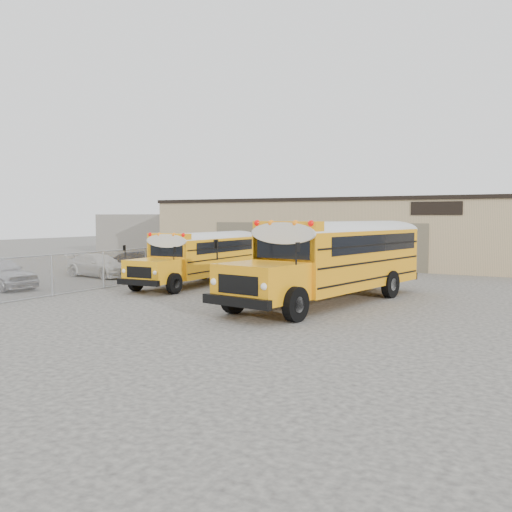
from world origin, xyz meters
The scene contains 9 objects.
ground centered at (0.00, 0.00, 0.00)m, with size 120.00×120.00×0.00m, color #3A3735.
warehouse centered at (0.00, 19.99, 2.37)m, with size 30.20×10.20×4.67m.
chainlink_fence centered at (-6.00, 3.00, 0.90)m, with size 0.07×18.07×1.81m.
distant_building_left centered at (-22.00, 22.00, 1.80)m, with size 8.00×6.00×3.60m, color gray.
school_bus_left centered at (-3.39, 9.46, 1.54)m, with size 2.67×9.20×2.67m.
school_bus_right centered at (6.02, 8.45, 1.91)m, with size 4.36×11.55×3.30m.
tarp_bundle centered at (2.21, -0.95, 0.75)m, with size 1.08×1.08×1.47m.
car_white centered at (-10.10, 3.76, 0.65)m, with size 1.81×4.45×1.29m, color silver.
car_dark centered at (-9.14, 6.42, 0.66)m, with size 1.40×4.03×1.33m, color black.
Camera 1 is at (13.70, -19.59, 3.43)m, focal length 40.00 mm.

